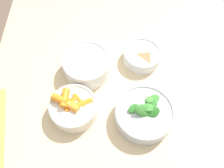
{
  "coord_description": "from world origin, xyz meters",
  "views": [
    {
      "loc": [
        -0.33,
        0.01,
        1.5
      ],
      "look_at": [
        0.07,
        0.02,
        0.78
      ],
      "focal_mm": 40.0,
      "sensor_mm": 36.0,
      "label": 1
    }
  ],
  "objects_px": {
    "bowl_cookies": "(142,55)",
    "bowl_carrots": "(73,107)",
    "ruler": "(0,130)",
    "bowl_greens": "(145,114)",
    "bowl_beans_hotdog": "(87,65)"
  },
  "relations": [
    {
      "from": "bowl_beans_hotdog",
      "to": "ruler",
      "type": "distance_m",
      "value": 0.34
    },
    {
      "from": "bowl_greens",
      "to": "bowl_cookies",
      "type": "height_order",
      "value": "bowl_greens"
    },
    {
      "from": "bowl_greens",
      "to": "ruler",
      "type": "xyz_separation_m",
      "value": [
        -0.05,
        0.45,
        -0.03
      ]
    },
    {
      "from": "bowl_greens",
      "to": "ruler",
      "type": "relative_size",
      "value": 0.63
    },
    {
      "from": "bowl_carrots",
      "to": "bowl_greens",
      "type": "relative_size",
      "value": 0.82
    },
    {
      "from": "bowl_carrots",
      "to": "bowl_beans_hotdog",
      "type": "distance_m",
      "value": 0.16
    },
    {
      "from": "ruler",
      "to": "bowl_greens",
      "type": "bearing_deg",
      "value": -83.44
    },
    {
      "from": "bowl_carrots",
      "to": "bowl_cookies",
      "type": "bearing_deg",
      "value": -47.19
    },
    {
      "from": "ruler",
      "to": "bowl_cookies",
      "type": "bearing_deg",
      "value": -58.4
    },
    {
      "from": "bowl_carrots",
      "to": "ruler",
      "type": "xyz_separation_m",
      "value": [
        -0.07,
        0.23,
        -0.03
      ]
    },
    {
      "from": "bowl_greens",
      "to": "bowl_beans_hotdog",
      "type": "relative_size",
      "value": 1.13
    },
    {
      "from": "bowl_cookies",
      "to": "bowl_carrots",
      "type": "bearing_deg",
      "value": 132.81
    },
    {
      "from": "bowl_greens",
      "to": "bowl_cookies",
      "type": "distance_m",
      "value": 0.23
    },
    {
      "from": "bowl_carrots",
      "to": "bowl_beans_hotdog",
      "type": "bearing_deg",
      "value": -11.7
    },
    {
      "from": "bowl_carrots",
      "to": "ruler",
      "type": "distance_m",
      "value": 0.24
    }
  ]
}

